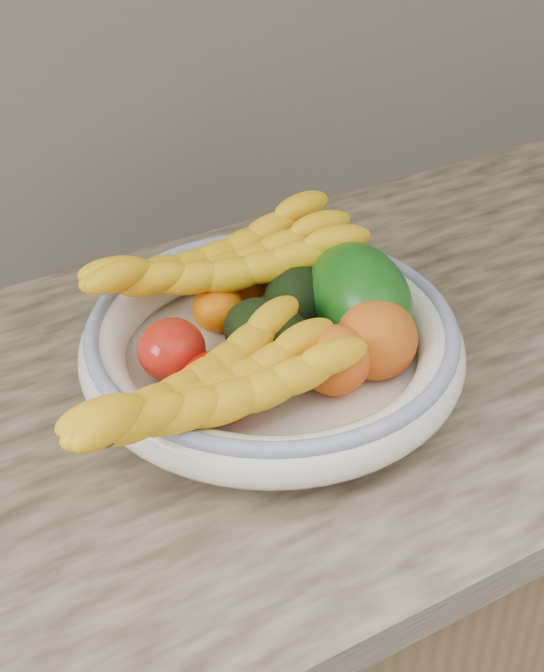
{
  "coord_description": "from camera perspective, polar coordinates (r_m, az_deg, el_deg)",
  "views": [
    {
      "loc": [
        -0.38,
        1.0,
        1.51
      ],
      "look_at": [
        0.0,
        1.66,
        0.96
      ],
      "focal_mm": 50.0,
      "sensor_mm": 36.0,
      "label": 1
    }
  ],
  "objects": [
    {
      "name": "kitchen_counter",
      "position": [
        1.31,
        -0.58,
        -17.27
      ],
      "size": [
        2.44,
        0.66,
        1.4
      ],
      "color": "brown",
      "rests_on": "ground"
    },
    {
      "name": "fruit_bowl",
      "position": [
        0.95,
        0.0,
        -0.56
      ],
      "size": [
        0.39,
        0.39,
        0.08
      ],
      "color": "white",
      "rests_on": "kitchen_counter"
    },
    {
      "name": "clementine_back_left",
      "position": [
        0.99,
        -3.31,
        1.67
      ],
      "size": [
        0.07,
        0.07,
        0.05
      ],
      "primitive_type": "ellipsoid",
      "rotation": [
        0.0,
        0.0,
        0.36
      ],
      "color": "orange",
      "rests_on": "fruit_bowl"
    },
    {
      "name": "clementine_back_right",
      "position": [
        1.04,
        -1.6,
        3.37
      ],
      "size": [
        0.06,
        0.06,
        0.05
      ],
      "primitive_type": "ellipsoid",
      "rotation": [
        0.0,
        0.0,
        -0.32
      ],
      "color": "#E44D04",
      "rests_on": "fruit_bowl"
    },
    {
      "name": "tomato_left",
      "position": [
        0.92,
        -6.14,
        -0.83
      ],
      "size": [
        0.07,
        0.07,
        0.06
      ],
      "primitive_type": "ellipsoid",
      "rotation": [
        0.0,
        0.0,
        -0.06
      ],
      "color": "red",
      "rests_on": "fruit_bowl"
    },
    {
      "name": "tomato_near_left",
      "position": [
        0.87,
        -3.32,
        -3.18
      ],
      "size": [
        0.09,
        0.09,
        0.07
      ],
      "primitive_type": "ellipsoid",
      "rotation": [
        0.0,
        0.0,
        0.2
      ],
      "color": "#B90600",
      "rests_on": "fruit_bowl"
    },
    {
      "name": "avocado_center",
      "position": [
        0.93,
        -0.19,
        -0.06
      ],
      "size": [
        0.1,
        0.12,
        0.07
      ],
      "primitive_type": "ellipsoid",
      "rotation": [
        0.0,
        0.0,
        0.28
      ],
      "color": "black",
      "rests_on": "fruit_bowl"
    },
    {
      "name": "avocado_right",
      "position": [
        1.0,
        1.6,
        2.54
      ],
      "size": [
        0.12,
        0.12,
        0.07
      ],
      "primitive_type": "ellipsoid",
      "rotation": [
        0.0,
        0.0,
        -0.76
      ],
      "color": "black",
      "rests_on": "fruit_bowl"
    },
    {
      "name": "green_mango",
      "position": [
        0.97,
        5.28,
        2.41
      ],
      "size": [
        0.14,
        0.16,
        0.13
      ],
      "primitive_type": "ellipsoid",
      "rotation": [
        0.0,
        0.31,
        -0.09
      ],
      "color": "#0E4C0E",
      "rests_on": "fruit_bowl"
    },
    {
      "name": "peach_front",
      "position": [
        0.9,
        3.85,
        -1.49
      ],
      "size": [
        0.09,
        0.09,
        0.07
      ],
      "primitive_type": "ellipsoid",
      "rotation": [
        0.0,
        0.0,
        -0.28
      ],
      "color": "orange",
      "rests_on": "fruit_bowl"
    },
    {
      "name": "peach_right",
      "position": [
        0.93,
        6.39,
        -0.21
      ],
      "size": [
        0.11,
        0.11,
        0.08
      ],
      "primitive_type": "ellipsoid",
      "rotation": [
        0.0,
        0.0,
        0.42
      ],
      "color": "orange",
      "rests_on": "fruit_bowl"
    },
    {
      "name": "banana_bunch_back",
      "position": [
        0.99,
        -3.03,
        4.07
      ],
      "size": [
        0.33,
        0.14,
        0.09
      ],
      "primitive_type": null,
      "rotation": [
        0.0,
        0.0,
        -0.05
      ],
      "color": "yellow",
      "rests_on": "fruit_bowl"
    },
    {
      "name": "banana_bunch_front",
      "position": [
        0.83,
        -3.71,
        -3.68
      ],
      "size": [
        0.33,
        0.18,
        0.09
      ],
      "primitive_type": null,
      "rotation": [
        0.0,
        0.0,
        0.2
      ],
      "color": "yellow",
      "rests_on": "fruit_bowl"
    }
  ]
}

